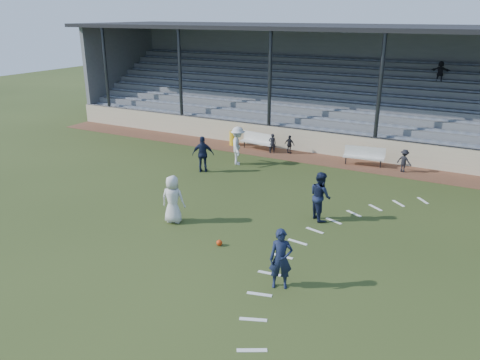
% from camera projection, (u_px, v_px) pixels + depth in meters
% --- Properties ---
extents(ground, '(90.00, 90.00, 0.00)m').
position_uv_depth(ground, '(206.00, 237.00, 16.07)').
color(ground, '#2F3E19').
rests_on(ground, ground).
extents(cinder_track, '(34.00, 2.00, 0.02)m').
position_uv_depth(cinder_track, '(311.00, 158.00, 24.79)').
color(cinder_track, brown).
rests_on(cinder_track, ground).
extents(retaining_wall, '(34.00, 0.18, 1.20)m').
position_uv_depth(retaining_wall, '(318.00, 143.00, 25.47)').
color(retaining_wall, beige).
rests_on(retaining_wall, ground).
extents(bench_left, '(2.03, 0.70, 0.95)m').
position_uv_depth(bench_left, '(258.00, 140.00, 26.11)').
color(bench_left, silver).
rests_on(bench_left, cinder_track).
extents(bench_right, '(2.04, 0.74, 0.95)m').
position_uv_depth(bench_right, '(364.00, 154.00, 23.40)').
color(bench_right, silver).
rests_on(bench_right, cinder_track).
extents(trash_bin, '(0.51, 0.51, 0.82)m').
position_uv_depth(trash_bin, '(234.00, 138.00, 27.07)').
color(trash_bin, gold).
rests_on(trash_bin, cinder_track).
extents(football, '(0.20, 0.20, 0.20)m').
position_uv_depth(football, '(219.00, 243.00, 15.46)').
color(football, red).
rests_on(football, ground).
extents(player_white_lead, '(0.98, 0.74, 1.79)m').
position_uv_depth(player_white_lead, '(173.00, 199.00, 16.95)').
color(player_white_lead, silver).
rests_on(player_white_lead, ground).
extents(player_navy_lead, '(0.76, 0.64, 1.76)m').
position_uv_depth(player_navy_lead, '(281.00, 259.00, 12.88)').
color(player_navy_lead, '#131B36').
rests_on(player_navy_lead, ground).
extents(player_navy_mid, '(1.13, 1.12, 1.84)m').
position_uv_depth(player_navy_mid, '(320.00, 196.00, 17.21)').
color(player_navy_mid, '#131B36').
rests_on(player_navy_mid, ground).
extents(player_white_wing, '(1.20, 1.44, 1.94)m').
position_uv_depth(player_white_wing, '(238.00, 146.00, 23.49)').
color(player_white_wing, silver).
rests_on(player_white_wing, ground).
extents(player_navy_wing, '(1.11, 0.85, 1.76)m').
position_uv_depth(player_navy_wing, '(203.00, 154.00, 22.40)').
color(player_navy_wing, '#131B36').
rests_on(player_navy_wing, ground).
extents(sub_left_near, '(0.46, 0.39, 1.09)m').
position_uv_depth(sub_left_near, '(272.00, 143.00, 25.45)').
color(sub_left_near, black).
rests_on(sub_left_near, cinder_track).
extents(sub_left_far, '(0.62, 0.34, 1.01)m').
position_uv_depth(sub_left_far, '(290.00, 144.00, 25.39)').
color(sub_left_far, black).
rests_on(sub_left_far, cinder_track).
extents(sub_right, '(0.81, 0.62, 1.11)m').
position_uv_depth(sub_right, '(404.00, 161.00, 22.44)').
color(sub_right, black).
rests_on(sub_right, cinder_track).
extents(grandstand, '(34.60, 9.00, 6.61)m').
position_uv_depth(grandstand, '(345.00, 100.00, 28.84)').
color(grandstand, slate).
rests_on(grandstand, ground).
extents(penalty_arc, '(3.89, 14.63, 0.01)m').
position_uv_depth(penalty_arc, '(321.00, 266.00, 14.25)').
color(penalty_arc, white).
rests_on(penalty_arc, ground).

